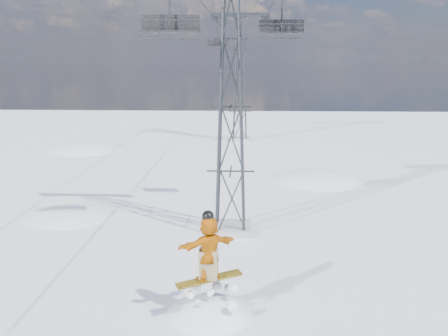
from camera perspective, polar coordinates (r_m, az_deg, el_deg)
The scene contains 8 objects.
ground at distance 14.92m, azimuth -3.59°, elevation -17.67°, with size 120.00×120.00×0.00m, color white.
snow_terrain at distance 38.62m, azimuth -7.13°, elevation -13.92°, with size 39.00×37.00×22.00m.
lift_tower_near at distance 20.94m, azimuth 0.78°, elevation 6.91°, with size 5.20×1.80×11.43m.
lift_tower_far at distance 45.88m, azimuth 1.85°, elevation 9.89°, with size 5.20×1.80×11.43m.
haul_cables at distance 32.52m, azimuth 1.53°, elevation 18.36°, with size 4.46×51.00×0.06m.
lift_chair_near at distance 19.27m, azimuth -6.19°, elevation 15.91°, with size 2.19×0.63×2.72m.
lift_chair_mid at distance 23.46m, azimuth 6.61°, elevation 15.64°, with size 2.03×0.59×2.52m.
lift_chair_far at distance 48.48m, azimuth -0.75°, elevation 14.01°, with size 2.03×0.58×2.52m.
Camera 1 is at (1.50, -12.83, 7.47)m, focal length 40.00 mm.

